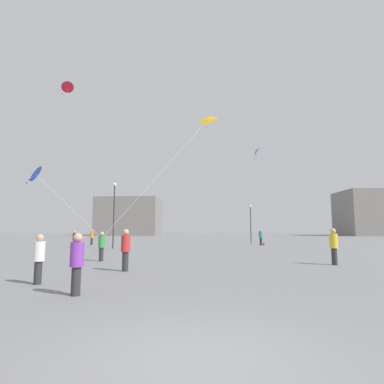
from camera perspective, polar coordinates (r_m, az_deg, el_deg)
The scene contains 18 objects.
ground_plane at distance 4.91m, azimuth 0.91°, elevation -28.58°, with size 300.00×300.00×0.00m, color slate.
person_in_teal at distance 36.36m, azimuth 12.34°, elevation -7.98°, with size 0.40×0.40×1.85m.
person_in_white at distance 11.75m, azimuth -26.56°, elevation -10.60°, with size 0.36×0.36×1.66m.
person_in_red at distance 14.11m, azimuth -12.33°, elevation -10.04°, with size 0.40×0.40×1.82m.
person_in_yellow at distance 17.74m, azimuth 24.44°, elevation -8.83°, with size 0.41×0.41×1.87m.
person_in_green at distance 18.83m, azimuth -16.51°, elevation -9.32°, with size 0.37×0.37×1.68m.
person_in_black at distance 34.30m, azimuth -21.03°, elevation -7.96°, with size 0.35×0.35×1.63m.
person_in_orange at distance 38.28m, azimuth -18.16°, elevation -7.82°, with size 0.38×0.38×1.74m.
person_in_purple at distance 9.40m, azimuth -20.64°, elevation -11.81°, with size 0.37×0.37×1.71m.
kite_amber_delta at distance 22.99m, azimuth 2.31°, elevation 12.65°, with size 6.99×4.14×8.76m.
kite_cobalt_diamond at distance 21.61m, azimuth -27.12°, elevation 3.05°, with size 5.04×1.54×4.50m.
kite_crimson_diamond at distance 31.11m, azimuth -22.14°, elevation 17.21°, with size 1.67×6.55×13.54m.
kite_violet_diamond at distance 28.61m, azimuth 11.57°, elevation 6.95°, with size 2.35×8.92×7.83m.
building_left_hall at distance 95.57m, azimuth -11.65°, elevation -4.47°, with size 18.97×13.41×11.18m.
building_centre_hall at distance 103.22m, azimuth 30.81°, elevation -3.38°, with size 20.64×15.22×12.72m.
lamppost_east at distance 41.46m, azimuth 10.54°, elevation -4.62°, with size 0.36×0.36×5.01m.
lamppost_west at distance 30.48m, azimuth -14.35°, elevation -2.41°, with size 0.36×0.36×6.27m.
handbag_beside_flyer at distance 36.56m, azimuth 12.88°, elevation -9.36°, with size 0.32×0.14×0.24m, color maroon.
Camera 1 is at (-0.08, -4.56, 1.82)m, focal length 28.97 mm.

